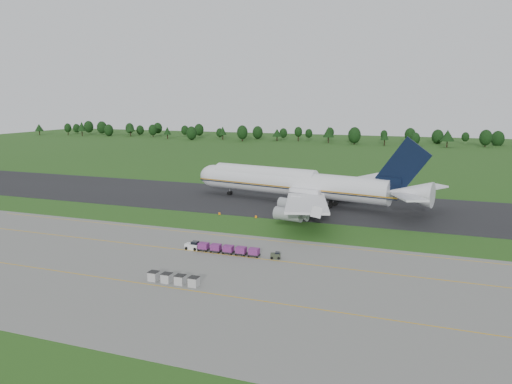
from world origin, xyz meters
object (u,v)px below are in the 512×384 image
at_px(baggage_train, 221,248).
at_px(uld_row, 173,279).
at_px(utility_cart, 275,256).
at_px(edge_markers, 256,217).
at_px(aircraft, 298,183).

xyz_separation_m(baggage_train, uld_row, (-0.38, -17.17, -0.07)).
bearing_deg(baggage_train, uld_row, -91.28).
xyz_separation_m(utility_cart, edge_markers, (-14.28, 28.42, -0.26)).
bearing_deg(edge_markers, utility_cart, -63.32).
bearing_deg(edge_markers, aircraft, 77.11).
xyz_separation_m(aircraft, uld_row, (-1.63, -66.32, -4.81)).
bearing_deg(aircraft, uld_row, -91.41).
xyz_separation_m(baggage_train, edge_markers, (-3.45, 28.59, -0.61)).
bearing_deg(baggage_train, utility_cart, 0.93).
distance_m(baggage_train, edge_markers, 28.81).
height_order(utility_cart, uld_row, uld_row).
bearing_deg(utility_cart, edge_markers, 116.68).
bearing_deg(utility_cart, uld_row, -122.87).
distance_m(baggage_train, utility_cart, 10.84).
height_order(utility_cart, edge_markers, utility_cart).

